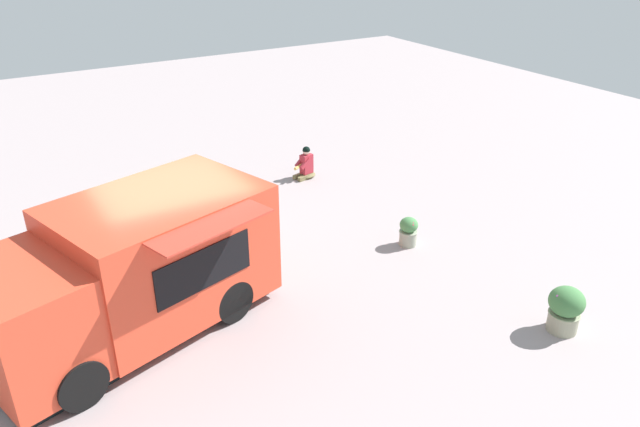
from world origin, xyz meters
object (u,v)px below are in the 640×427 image
at_px(food_truck, 132,273).
at_px(planter_flowering_far, 408,231).
at_px(planter_flowering_near, 565,308).
at_px(planter_flowering_side, 208,206).
at_px(person_customer, 306,166).

xyz_separation_m(food_truck, planter_flowering_far, (0.08, 5.85, -0.77)).
xyz_separation_m(planter_flowering_near, planter_flowering_side, (-6.97, -3.68, 0.00)).
bearing_deg(planter_flowering_side, planter_flowering_far, 46.05).
relative_size(planter_flowering_near, planter_flowering_side, 1.01).
relative_size(person_customer, planter_flowering_side, 1.05).
bearing_deg(planter_flowering_side, planter_flowering_near, 27.82).
bearing_deg(food_truck, planter_flowering_side, 140.65).
bearing_deg(planter_flowering_near, food_truck, -121.83).
bearing_deg(planter_flowering_near, person_customer, -177.50).
distance_m(planter_flowering_near, planter_flowering_far, 3.80).
xyz_separation_m(person_customer, planter_flowering_far, (4.46, -0.01, -0.00)).
bearing_deg(person_customer, food_truck, -53.28).
bearing_deg(food_truck, person_customer, 126.72).
bearing_deg(planter_flowering_side, food_truck, -39.35).
bearing_deg(planter_flowering_far, planter_flowering_side, -133.95).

